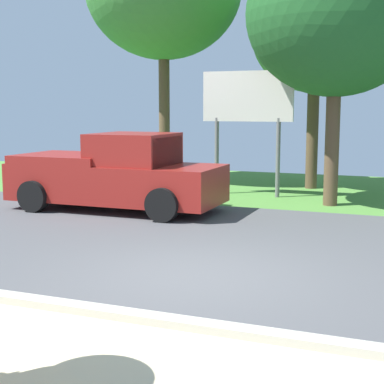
% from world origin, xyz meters
% --- Properties ---
extents(ground_plane, '(40.00, 22.00, 0.20)m').
position_xyz_m(ground_plane, '(0.00, 2.95, -0.05)').
color(ground_plane, '#4C4C4F').
extents(pickup_truck, '(5.20, 2.28, 1.88)m').
position_xyz_m(pickup_truck, '(-3.78, 4.54, 0.87)').
color(pickup_truck, maroon).
rests_on(pickup_truck, ground_plane).
extents(roadside_billboard, '(2.60, 0.12, 3.50)m').
position_xyz_m(roadside_billboard, '(-1.48, 7.96, 2.55)').
color(roadside_billboard, slate).
rests_on(roadside_billboard, ground_plane).
extents(tree_right_mid, '(3.81, 3.81, 6.39)m').
position_xyz_m(tree_right_mid, '(-0.02, 10.13, 4.64)').
color(tree_right_mid, brown).
rests_on(tree_right_mid, ground_plane).
extents(tree_right_far, '(4.47, 4.47, 6.81)m').
position_xyz_m(tree_right_far, '(1.00, 7.12, 4.76)').
color(tree_right_far, brown).
rests_on(tree_right_far, ground_plane).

